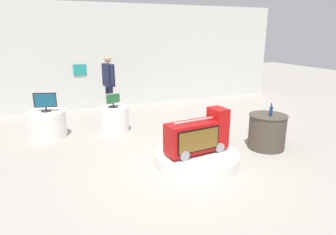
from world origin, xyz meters
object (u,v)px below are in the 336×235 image
tv_on_left_rear (113,100)px  side_table_round (267,131)px  main_display_pedestal (196,159)px  bottle_on_side_table (271,111)px  display_pedestal_left_rear (114,119)px  novelty_firetruck_tv (198,136)px  tv_on_center_rear (45,101)px  shopper_browsing_near_truck (109,82)px  display_pedestal_center_rear (48,124)px

tv_on_left_rear → side_table_round: tv_on_left_rear is taller
main_display_pedestal → bottle_on_side_table: size_ratio=5.76×
main_display_pedestal → display_pedestal_left_rear: display_pedestal_left_rear is taller
main_display_pedestal → tv_on_left_rear: tv_on_left_rear is taller
display_pedestal_left_rear → tv_on_left_rear: tv_on_left_rear is taller
novelty_firetruck_tv → tv_on_left_rear: 2.69m
novelty_firetruck_tv → display_pedestal_left_rear: size_ratio=1.72×
display_pedestal_left_rear → tv_on_center_rear: (-1.51, 0.17, 0.54)m
tv_on_center_rear → novelty_firetruck_tv: bearing=-46.7°
shopper_browsing_near_truck → novelty_firetruck_tv: bearing=-76.5°
shopper_browsing_near_truck → side_table_round: bearing=-52.8°
display_pedestal_left_rear → novelty_firetruck_tv: bearing=-68.1°
main_display_pedestal → side_table_round: side_table_round is taller
main_display_pedestal → display_pedestal_left_rear: 2.68m
tv_on_left_rear → display_pedestal_center_rear: tv_on_left_rear is taller
display_pedestal_left_rear → shopper_browsing_near_truck: shopper_browsing_near_truck is taller
bottle_on_side_table → side_table_round: bearing=78.8°
tv_on_center_rear → side_table_round: (4.23, -2.45, -0.47)m
display_pedestal_center_rear → display_pedestal_left_rear: bearing=-6.8°
display_pedestal_left_rear → side_table_round: 3.55m
display_pedestal_center_rear → shopper_browsing_near_truck: bearing=30.3°
tv_on_center_rear → bottle_on_side_table: 4.91m
novelty_firetruck_tv → tv_on_center_rear: (-2.51, 2.66, 0.28)m
novelty_firetruck_tv → display_pedestal_center_rear: bearing=133.2°
novelty_firetruck_tv → display_pedestal_left_rear: 2.69m
tv_on_center_rear → main_display_pedestal: bearing=-47.0°
shopper_browsing_near_truck → main_display_pedestal: bearing=-76.8°
tv_on_left_rear → display_pedestal_center_rear: bearing=173.1°
main_display_pedestal → tv_on_left_rear: (-0.98, 2.48, 0.66)m
novelty_firetruck_tv → bottle_on_side_table: bearing=4.7°
novelty_firetruck_tv → side_table_round: novelty_firetruck_tv is taller
tv_on_left_rear → tv_on_center_rear: (-1.50, 0.18, 0.06)m
novelty_firetruck_tv → display_pedestal_left_rear: novelty_firetruck_tv is taller
display_pedestal_left_rear → tv_on_center_rear: tv_on_center_rear is taller
display_pedestal_left_rear → shopper_browsing_near_truck: size_ratio=0.40×
main_display_pedestal → side_table_round: 1.77m
tv_on_left_rear → shopper_browsing_near_truck: bearing=83.5°
tv_on_center_rear → bottle_on_side_table: bearing=-30.9°
main_display_pedestal → tv_on_center_rear: (-2.48, 2.66, 0.72)m
novelty_firetruck_tv → bottle_on_side_table: novelty_firetruck_tv is taller
novelty_firetruck_tv → tv_on_left_rear: size_ratio=3.32×
tv_on_center_rear → bottle_on_side_table: (4.21, -2.52, -0.02)m
display_pedestal_center_rear → side_table_round: (4.23, -2.45, 0.06)m
side_table_round → main_display_pedestal: bearing=-173.1°
display_pedestal_center_rear → shopper_browsing_near_truck: size_ratio=0.47×
shopper_browsing_near_truck → display_pedestal_center_rear: bearing=-149.7°
display_pedestal_left_rear → display_pedestal_center_rear: bearing=173.2°
display_pedestal_left_rear → side_table_round: bearing=-39.9°
shopper_browsing_near_truck → tv_on_left_rear: bearing=-96.5°
side_table_round → shopper_browsing_near_truck: shopper_browsing_near_truck is taller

